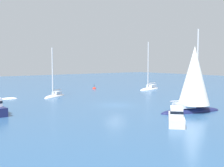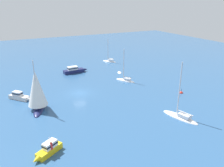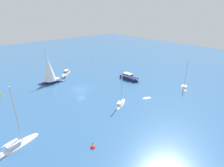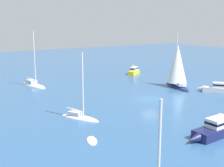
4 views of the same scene
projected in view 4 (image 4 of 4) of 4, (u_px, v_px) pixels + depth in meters
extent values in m
plane|color=#2D5684|center=(150.00, 99.00, 42.93)|extent=(160.00, 160.00, 0.00)
cube|color=#191E4C|center=(216.00, 131.00, 29.21)|extent=(5.59, 2.12, 0.92)
cone|color=#191E4C|center=(194.00, 139.00, 27.28)|extent=(1.42, 1.00, 0.92)
cube|color=silver|center=(219.00, 122.00, 29.20)|extent=(2.74, 1.59, 0.90)
cube|color=black|center=(219.00, 121.00, 29.19)|extent=(2.78, 1.63, 0.24)
cylinder|color=silver|center=(219.00, 115.00, 29.05)|extent=(0.08, 0.08, 0.51)
cylinder|color=silver|center=(159.00, 160.00, 15.87)|extent=(0.17, 0.17, 6.82)
ellipsoid|color=white|center=(92.00, 141.00, 28.02)|extent=(1.69, 2.39, 0.42)
ellipsoid|color=white|center=(34.00, 86.00, 51.71)|extent=(3.33, 6.81, 0.88)
cube|color=silver|center=(31.00, 81.00, 52.09)|extent=(1.67, 2.22, 0.53)
cylinder|color=silver|center=(34.00, 58.00, 50.23)|extent=(0.19, 0.19, 9.02)
cylinder|color=silver|center=(31.00, 78.00, 52.00)|extent=(0.90, 2.90, 0.15)
ellipsoid|color=#191E4C|center=(177.00, 87.00, 50.59)|extent=(3.88, 7.78, 1.06)
cube|color=silver|center=(180.00, 84.00, 49.56)|extent=(1.84, 2.54, 0.55)
cylinder|color=silver|center=(176.00, 59.00, 50.29)|extent=(0.16, 0.16, 8.63)
cylinder|color=silver|center=(180.00, 81.00, 49.42)|extent=(1.11, 3.31, 0.13)
cone|color=white|center=(177.00, 63.00, 50.08)|extent=(4.26, 4.26, 6.47)
cube|color=yellow|center=(134.00, 72.00, 62.74)|extent=(3.70, 2.94, 0.79)
cone|color=yellow|center=(138.00, 71.00, 64.67)|extent=(1.18, 1.14, 0.79)
cube|color=white|center=(134.00, 69.00, 62.40)|extent=(2.10, 1.82, 0.85)
cube|color=black|center=(134.00, 69.00, 62.40)|extent=(2.15, 1.87, 0.24)
cylinder|color=silver|center=(134.00, 65.00, 62.25)|extent=(0.08, 0.08, 0.65)
cylinder|color=red|center=(132.00, 68.00, 62.76)|extent=(0.32, 0.32, 0.91)
sphere|color=tan|center=(132.00, 66.00, 62.64)|extent=(0.24, 0.24, 0.24)
cube|color=silver|center=(216.00, 90.00, 47.09)|extent=(3.81, 4.08, 0.79)
cone|color=silver|center=(199.00, 89.00, 47.81)|extent=(1.29, 1.32, 0.79)
cube|color=silver|center=(219.00, 85.00, 46.83)|extent=(2.00, 2.07, 0.80)
cube|color=black|center=(219.00, 85.00, 46.82)|extent=(2.05, 2.12, 0.24)
ellipsoid|color=white|center=(80.00, 119.00, 34.39)|extent=(3.65, 5.10, 0.84)
cube|color=silver|center=(75.00, 113.00, 34.55)|extent=(1.54, 1.78, 0.37)
cylinder|color=silver|center=(83.00, 85.00, 33.30)|extent=(0.19, 0.19, 7.34)
cylinder|color=silver|center=(75.00, 109.00, 34.47)|extent=(1.27, 2.09, 0.16)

